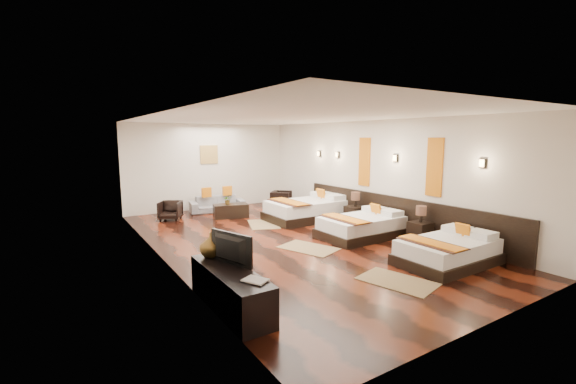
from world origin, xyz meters
TOP-DOWN VIEW (x-y plane):
  - floor at (0.00, 0.00)m, footprint 5.50×9.50m
  - ceiling at (0.00, 0.00)m, footprint 5.50×9.50m
  - back_wall at (0.00, 4.75)m, footprint 5.50×0.01m
  - left_wall at (-2.75, 0.00)m, footprint 0.01×9.50m
  - right_wall at (2.75, 0.00)m, footprint 0.01×9.50m
  - headboard_panel at (2.71, -0.80)m, footprint 0.08×6.60m
  - bed_near at (1.69, -3.05)m, footprint 1.90×1.19m
  - bed_mid at (1.70, -0.76)m, footprint 1.99×1.25m
  - bed_far at (1.70, 1.51)m, footprint 2.26×1.42m
  - nightstand_a at (2.44, -1.83)m, footprint 0.43×0.43m
  - nightstand_b at (2.44, 0.30)m, footprint 0.45×0.45m
  - jute_mat_near at (0.20, -3.15)m, footprint 1.03×1.35m
  - jute_mat_mid at (0.07, -0.84)m, footprint 1.13×1.39m
  - jute_mat_far at (0.33, 1.64)m, footprint 1.12×1.39m
  - tv_console at (-2.50, -2.57)m, footprint 0.50×1.80m
  - tv at (-2.45, -2.37)m, footprint 0.36×0.80m
  - book at (-2.50, -3.18)m, footprint 0.34×0.37m
  - figurine at (-2.50, -1.90)m, footprint 0.45×0.45m
  - sofa at (-0.04, 4.02)m, footprint 1.80×0.95m
  - armchair_left at (-1.64, 3.59)m, footprint 0.81×0.82m
  - armchair_right at (2.00, 3.42)m, footprint 0.90×0.90m
  - coffee_table at (-0.04, 2.97)m, footprint 1.09×0.72m
  - table_plant at (-0.12, 3.00)m, footprint 0.26×0.24m
  - orange_panel_a at (2.73, -1.90)m, footprint 0.04×0.40m
  - orange_panel_b at (2.73, 0.30)m, footprint 0.04×0.40m
  - sconce_near at (2.70, -3.00)m, footprint 0.07×0.12m
  - sconce_mid at (2.70, -0.80)m, footprint 0.07×0.12m
  - sconce_far at (2.70, 1.40)m, footprint 0.07×0.12m
  - sconce_lounge at (2.70, 2.30)m, footprint 0.07×0.12m
  - gold_artwork at (0.00, 4.73)m, footprint 0.60×0.04m

SIDE VIEW (x-z plane):
  - floor at x=0.00m, z-range -0.01..0.01m
  - jute_mat_near at x=0.20m, z-range 0.00..0.01m
  - jute_mat_mid at x=0.07m, z-range 0.00..0.01m
  - jute_mat_far at x=0.33m, z-range 0.00..0.01m
  - coffee_table at x=-0.04m, z-range 0.00..0.40m
  - bed_near at x=1.69m, z-range -0.11..0.61m
  - sofa at x=-0.04m, z-range 0.00..0.50m
  - bed_mid at x=1.70m, z-range -0.12..0.64m
  - armchair_left at x=-1.64m, z-range 0.00..0.55m
  - tv_console at x=-2.50m, z-range 0.00..0.55m
  - armchair_right at x=2.00m, z-range 0.00..0.59m
  - nightstand_a at x=2.44m, z-range -0.13..0.72m
  - bed_far at x=1.70m, z-range -0.14..0.73m
  - nightstand_b at x=2.44m, z-range -0.13..0.76m
  - headboard_panel at x=2.71m, z-range 0.00..0.90m
  - table_plant at x=-0.12m, z-range 0.40..0.66m
  - book at x=-2.50m, z-range 0.55..0.58m
  - figurine at x=-2.50m, z-range 0.55..0.93m
  - tv at x=-2.45m, z-range 0.55..1.01m
  - back_wall at x=0.00m, z-range 0.00..2.80m
  - left_wall at x=-2.75m, z-range 0.00..2.80m
  - right_wall at x=2.75m, z-range 0.00..2.80m
  - orange_panel_a at x=2.73m, z-range 1.05..2.35m
  - orange_panel_b at x=2.73m, z-range 1.05..2.35m
  - gold_artwork at x=0.00m, z-range 1.50..2.10m
  - sconce_near at x=2.70m, z-range 1.76..1.94m
  - sconce_mid at x=2.70m, z-range 1.76..1.94m
  - sconce_far at x=2.70m, z-range 1.76..1.94m
  - sconce_lounge at x=2.70m, z-range 1.76..1.94m
  - ceiling at x=0.00m, z-range 2.79..2.80m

